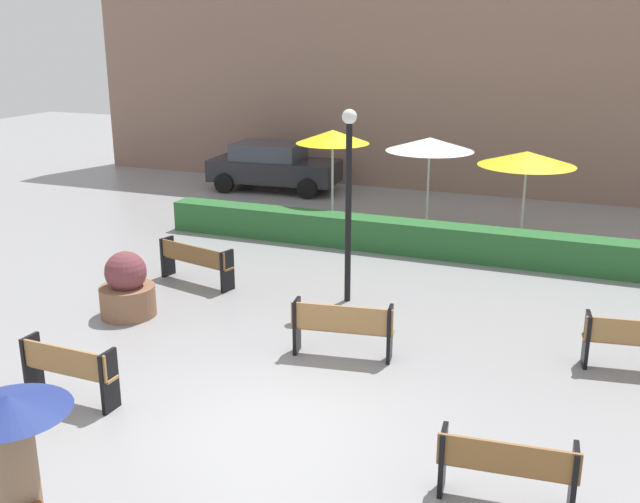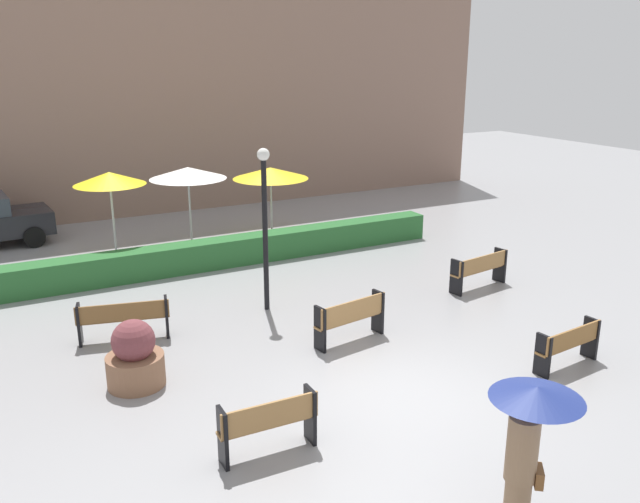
% 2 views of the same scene
% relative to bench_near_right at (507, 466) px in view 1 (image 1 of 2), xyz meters
% --- Properties ---
extents(ground_plane, '(60.00, 60.00, 0.00)m').
position_rel_bench_near_right_xyz_m(ground_plane, '(-3.29, 0.58, -0.49)').
color(ground_plane, gray).
extents(bench_near_right, '(1.56, 0.48, 0.82)m').
position_rel_bench_near_right_xyz_m(bench_near_right, '(0.00, 0.00, 0.00)').
color(bench_near_right, olive).
rests_on(bench_near_right, ground).
extents(bench_near_left, '(1.52, 0.38, 0.90)m').
position_rel_bench_near_right_xyz_m(bench_near_left, '(-6.13, 0.07, 0.05)').
color(bench_near_left, '#9E7242').
rests_on(bench_near_left, ground).
extents(bench_far_left, '(1.87, 0.78, 0.86)m').
position_rel_bench_near_right_xyz_m(bench_far_left, '(-7.12, 5.17, 0.03)').
color(bench_far_left, brown).
rests_on(bench_far_left, ground).
extents(bench_mid_center, '(1.68, 0.59, 0.92)m').
position_rel_bench_near_right_xyz_m(bench_mid_center, '(-3.02, 2.93, 0.06)').
color(bench_mid_center, '#9E7242').
rests_on(bench_mid_center, ground).
extents(pedestrian_with_umbrella, '(1.10, 1.10, 2.03)m').
position_rel_bench_near_right_xyz_m(pedestrian_with_umbrella, '(-4.09, -2.92, 0.89)').
color(pedestrian_with_umbrella, '#8C6B4C').
rests_on(pedestrian_with_umbrella, ground).
extents(planter_pot, '(1.03, 1.03, 1.24)m').
position_rel_bench_near_right_xyz_m(planter_pot, '(-7.36, 3.15, 0.05)').
color(planter_pot, brown).
rests_on(planter_pot, ground).
extents(lamp_post, '(0.28, 0.28, 3.74)m').
position_rel_bench_near_right_xyz_m(lamp_post, '(-3.82, 5.40, 1.82)').
color(lamp_post, black).
rests_on(lamp_post, ground).
extents(patio_umbrella_yellow, '(1.95, 1.95, 2.60)m').
position_rel_bench_near_right_xyz_m(patio_umbrella_yellow, '(-6.14, 10.67, 1.93)').
color(patio_umbrella_yellow, silver).
rests_on(patio_umbrella_yellow, ground).
extents(patio_umbrella_white, '(2.31, 2.31, 2.43)m').
position_rel_bench_near_right_xyz_m(patio_umbrella_white, '(-3.71, 11.43, 1.76)').
color(patio_umbrella_white, silver).
rests_on(patio_umbrella_white, ground).
extents(patio_umbrella_yellow_far, '(2.38, 2.38, 2.28)m').
position_rel_bench_near_right_xyz_m(patio_umbrella_yellow_far, '(-1.18, 11.01, 1.61)').
color(patio_umbrella_yellow_far, silver).
rests_on(patio_umbrella_yellow_far, ground).
extents(hedge_strip, '(12.90, 0.70, 0.77)m').
position_rel_bench_near_right_xyz_m(hedge_strip, '(-3.40, 8.98, -0.10)').
color(hedge_strip, '#28602D').
rests_on(hedge_strip, ground).
extents(building_facade, '(28.00, 1.20, 8.76)m').
position_rel_bench_near_right_xyz_m(building_facade, '(-3.29, 16.58, 3.89)').
color(building_facade, '#846656').
rests_on(building_facade, ground).
extents(parked_car, '(4.32, 2.23, 1.57)m').
position_rel_bench_near_right_xyz_m(parked_car, '(-9.57, 14.19, 0.33)').
color(parked_car, black).
rests_on(parked_car, ground).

